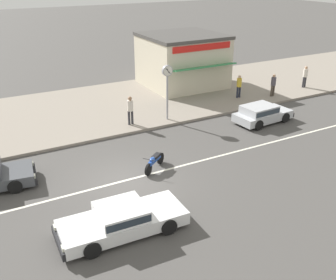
% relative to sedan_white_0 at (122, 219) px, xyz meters
% --- Properties ---
extents(ground_plane, '(160.00, 160.00, 0.00)m').
position_rel_sedan_white_0_xyz_m(ground_plane, '(1.64, 3.33, -0.54)').
color(ground_plane, '#4C4947').
extents(lane_centre_stripe, '(50.40, 0.14, 0.01)m').
position_rel_sedan_white_0_xyz_m(lane_centre_stripe, '(1.64, 3.33, -0.53)').
color(lane_centre_stripe, silver).
rests_on(lane_centre_stripe, ground).
extents(kerb_strip, '(68.00, 10.00, 0.15)m').
position_rel_sedan_white_0_xyz_m(kerb_strip, '(1.64, 13.00, -0.46)').
color(kerb_strip, gray).
rests_on(kerb_strip, ground).
extents(sedan_white_0, '(4.67, 2.02, 1.06)m').
position_rel_sedan_white_0_xyz_m(sedan_white_0, '(0.00, 0.00, 0.00)').
color(sedan_white_0, white).
rests_on(sedan_white_0, ground).
extents(hatchback_silver_4, '(3.80, 1.96, 1.10)m').
position_rel_sedan_white_0_xyz_m(hatchback_silver_4, '(11.56, 5.91, 0.05)').
color(hatchback_silver_4, '#B7BABF').
rests_on(hatchback_silver_4, ground).
extents(motorcycle_2, '(1.52, 1.17, 0.80)m').
position_rel_sedan_white_0_xyz_m(motorcycle_2, '(3.15, 3.65, -0.11)').
color(motorcycle_2, black).
rests_on(motorcycle_2, ground).
extents(street_clock, '(0.64, 0.22, 3.33)m').
position_rel_sedan_white_0_xyz_m(street_clock, '(6.64, 8.80, 2.10)').
color(street_clock, '#9E9EA3').
rests_on(street_clock, kerb_strip).
extents(pedestrian_near_clock, '(0.34, 0.34, 1.62)m').
position_rel_sedan_white_0_xyz_m(pedestrian_near_clock, '(13.10, 10.11, 0.56)').
color(pedestrian_near_clock, '#232838').
rests_on(pedestrian_near_clock, kerb_strip).
extents(pedestrian_mid_kerb, '(0.34, 0.34, 1.60)m').
position_rel_sedan_white_0_xyz_m(pedestrian_mid_kerb, '(15.45, 9.21, 0.54)').
color(pedestrian_mid_kerb, '#4C4238').
rests_on(pedestrian_mid_kerb, kerb_strip).
extents(pedestrian_by_shop, '(0.34, 0.34, 1.63)m').
position_rel_sedan_white_0_xyz_m(pedestrian_by_shop, '(19.14, 9.75, 0.56)').
color(pedestrian_by_shop, '#333338').
rests_on(pedestrian_by_shop, kerb_strip).
extents(pedestrian_far_end, '(0.34, 0.34, 1.72)m').
position_rel_sedan_white_0_xyz_m(pedestrian_far_end, '(4.33, 9.07, 0.62)').
color(pedestrian_far_end, '#333338').
rests_on(pedestrian_far_end, kerb_strip).
extents(shopfront_corner_warung, '(5.69, 6.23, 3.91)m').
position_rel_sedan_white_0_xyz_m(shopfront_corner_warung, '(11.24, 14.82, 1.57)').
color(shopfront_corner_warung, beige).
rests_on(shopfront_corner_warung, kerb_strip).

